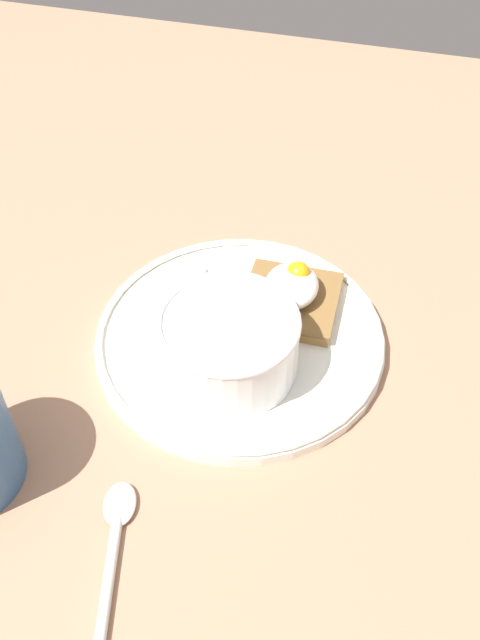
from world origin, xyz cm
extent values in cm
cube|color=#A3765A|center=(0.00, 0.00, 1.00)|extent=(120.00, 120.00, 2.00)
cylinder|color=white|center=(0.00, 0.00, 2.50)|extent=(25.22, 25.22, 1.00)
torus|color=white|center=(0.00, 0.00, 3.30)|extent=(25.02, 25.02, 0.60)
cylinder|color=white|center=(-3.51, -0.04, 5.70)|extent=(11.40, 11.40, 5.41)
torus|color=white|center=(-3.51, -0.04, 8.41)|extent=(11.60, 11.60, 0.60)
cylinder|color=white|center=(-3.51, -0.04, 5.49)|extent=(10.00, 10.00, 4.58)
ellipsoid|color=white|center=(-3.51, -0.04, 7.58)|extent=(9.50, 9.50, 1.20)
ellipsoid|color=beige|center=(-6.65, -1.35, 7.97)|extent=(1.87, 1.25, 0.78)
ellipsoid|color=tan|center=(-3.61, 0.49, 7.83)|extent=(1.26, 0.91, 0.50)
ellipsoid|color=#9A6740|center=(-2.18, 1.82, 7.96)|extent=(2.08, 2.03, 0.76)
ellipsoid|color=#A98952|center=(-1.82, -0.66, 7.88)|extent=(1.63, 1.41, 0.59)
ellipsoid|color=#C3AE8E|center=(-3.32, -0.11, 7.99)|extent=(1.49, 2.08, 0.82)
ellipsoid|color=beige|center=(-3.99, 1.14, 7.89)|extent=(1.67, 1.35, 0.62)
cube|color=brown|center=(4.67, -3.43, 4.14)|extent=(8.56, 8.56, 0.30)
cube|color=#A47740|center=(4.67, -3.43, 3.62)|extent=(8.39, 8.39, 1.24)
ellipsoid|color=white|center=(4.67, -3.43, 5.57)|extent=(5.61, 4.79, 2.66)
sphere|color=orange|center=(5.58, -3.79, 6.28)|extent=(2.24, 2.24, 2.24)
cylinder|color=beige|center=(2.92, 7.78, 3.59)|extent=(4.59, 4.63, 1.50)
cylinder|color=#B2AE8A|center=(2.92, 7.78, 4.02)|extent=(0.82, 0.83, 0.24)
cylinder|color=#FAE5C4|center=(5.74, 3.04, 3.73)|extent=(4.51, 4.55, 1.72)
cylinder|color=#C3B399|center=(5.74, 3.04, 4.31)|extent=(0.80, 0.81, 0.22)
cylinder|color=#F5E6B8|center=(3.11, 5.30, 3.84)|extent=(4.59, 4.70, 1.98)
cylinder|color=#BFB490|center=(3.11, 5.30, 4.51)|extent=(0.82, 0.82, 0.24)
cylinder|color=beige|center=(5.54, 6.27, 3.62)|extent=(3.92, 3.91, 1.27)
cylinder|color=#B8AB8D|center=(5.54, 6.27, 4.21)|extent=(0.70, 0.70, 0.13)
cylinder|color=silver|center=(-23.12, 2.85, 2.40)|extent=(11.12, 3.55, 0.80)
ellipsoid|color=silver|center=(-17.66, 4.24, 2.40)|extent=(4.08, 3.21, 0.70)
camera|label=1|loc=(-40.24, -10.93, 49.06)|focal=40.00mm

